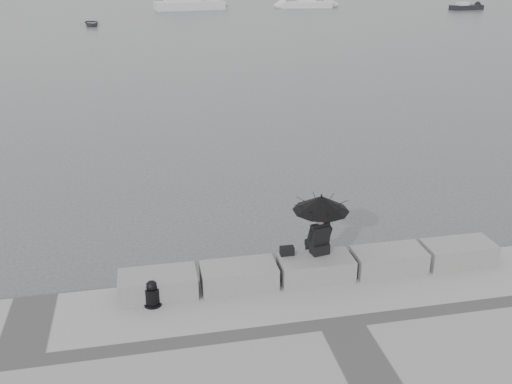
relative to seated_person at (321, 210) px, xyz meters
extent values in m
plane|color=#3F4144|center=(-0.13, 0.23, -2.02)|extent=(360.00, 360.00, 0.00)
cube|color=slate|center=(-3.53, -0.22, -1.27)|extent=(1.60, 0.80, 0.50)
cube|color=slate|center=(-1.83, -0.22, -1.27)|extent=(1.60, 0.80, 0.50)
cube|color=slate|center=(-0.13, -0.22, -1.27)|extent=(1.60, 0.80, 0.50)
cube|color=slate|center=(1.57, -0.22, -1.27)|extent=(1.60, 0.80, 0.50)
cube|color=slate|center=(3.27, -0.22, -1.27)|extent=(1.60, 0.80, 0.50)
sphere|color=#726056|center=(0.00, 0.02, -0.24)|extent=(0.21, 0.21, 0.21)
cylinder|color=black|center=(0.00, 0.01, -0.17)|extent=(0.02, 0.02, 1.00)
cone|color=black|center=(0.00, 0.01, 0.16)|extent=(1.23, 1.23, 0.33)
sphere|color=black|center=(0.00, 0.01, 0.35)|extent=(0.04, 0.04, 0.04)
cube|color=black|center=(-0.72, 0.04, -0.92)|extent=(0.30, 0.17, 0.19)
cylinder|color=black|center=(-3.66, -0.58, -1.49)|extent=(0.36, 0.36, 0.06)
cylinder|color=black|center=(-3.66, -0.58, -1.32)|extent=(0.29, 0.29, 0.40)
sphere|color=black|center=(-3.66, -0.58, -1.07)|extent=(0.23, 0.23, 0.23)
cube|color=silver|center=(20.19, 70.77, -1.67)|extent=(7.17, 2.84, 0.90)
cube|color=silver|center=(20.19, 70.77, -1.07)|extent=(2.56, 1.75, 0.50)
cube|color=silver|center=(3.72, 70.72, -1.52)|extent=(9.63, 3.95, 1.20)
cube|color=black|center=(40.77, 63.49, -1.77)|extent=(4.71, 2.16, 0.70)
cube|color=silver|center=(40.77, 63.49, -1.27)|extent=(1.50, 1.36, 0.50)
imported|color=slate|center=(-8.21, 54.33, -1.75)|extent=(3.39, 1.98, 0.54)
camera|label=1|loc=(-3.56, -10.55, 5.06)|focal=40.00mm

